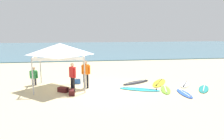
{
  "coord_description": "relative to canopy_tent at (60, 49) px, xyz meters",
  "views": [
    {
      "loc": [
        -1.53,
        -13.21,
        3.58
      ],
      "look_at": [
        0.66,
        1.01,
        1.0
      ],
      "focal_mm": 36.65,
      "sensor_mm": 36.0,
      "label": 1
    }
  ],
  "objects": [
    {
      "name": "ground_plane",
      "position": [
        2.55,
        -0.91,
        -2.39
      ],
      "size": [
        80.0,
        80.0,
        0.0
      ],
      "primitive_type": "plane",
      "color": "beige"
    },
    {
      "name": "sea",
      "position": [
        2.55,
        29.33,
        -2.34
      ],
      "size": [
        80.0,
        36.0,
        0.1
      ],
      "primitive_type": "cube",
      "color": "teal",
      "rests_on": "ground"
    },
    {
      "name": "canopy_tent",
      "position": [
        0.0,
        0.0,
        0.0
      ],
      "size": [
        2.95,
        2.95,
        2.75
      ],
      "color": "#B7B7BC",
      "rests_on": "ground"
    },
    {
      "name": "surfboard_white",
      "position": [
        7.91,
        -0.58,
        -2.35
      ],
      "size": [
        1.41,
        1.78,
        0.19
      ],
      "color": "white",
      "rests_on": "ground"
    },
    {
      "name": "surfboard_yellow",
      "position": [
        6.41,
        0.13,
        -2.35
      ],
      "size": [
        1.91,
        2.58,
        0.19
      ],
      "color": "yellow",
      "rests_on": "ground"
    },
    {
      "name": "surfboard_blue",
      "position": [
        6.9,
        -2.54,
        -2.35
      ],
      "size": [
        0.63,
        1.93,
        0.19
      ],
      "color": "blue",
      "rests_on": "ground"
    },
    {
      "name": "surfboard_cyan",
      "position": [
        4.66,
        -1.28,
        -2.35
      ],
      "size": [
        2.5,
        1.65,
        0.19
      ],
      "color": "#23B2CC",
      "rests_on": "ground"
    },
    {
      "name": "surfboard_teal",
      "position": [
        8.52,
        -1.78,
        -2.35
      ],
      "size": [
        1.58,
        2.01,
        0.19
      ],
      "color": "#19847F",
      "rests_on": "ground"
    },
    {
      "name": "surfboard_lime",
      "position": [
        6.17,
        -1.61,
        -2.35
      ],
      "size": [
        1.07,
        2.02,
        0.19
      ],
      "color": "#7AD12D",
      "rests_on": "ground"
    },
    {
      "name": "surfboard_black",
      "position": [
        4.93,
        0.5,
        -2.35
      ],
      "size": [
        2.3,
        1.72,
        0.19
      ],
      "color": "black",
      "rests_on": "ground"
    },
    {
      "name": "person_red",
      "position": [
        0.73,
        -1.26,
        -1.4
      ],
      "size": [
        0.39,
        0.46,
        1.71
      ],
      "color": "black",
      "rests_on": "ground"
    },
    {
      "name": "person_orange",
      "position": [
        1.52,
        -0.42,
        -1.4
      ],
      "size": [
        0.53,
        0.32,
        1.71
      ],
      "color": "black",
      "rests_on": "ground"
    },
    {
      "name": "person_green",
      "position": [
        -1.78,
        0.88,
        -1.73
      ],
      "size": [
        0.54,
        0.3,
        1.2
      ],
      "color": "#383842",
      "rests_on": "ground"
    },
    {
      "name": "gear_bag_near_tent",
      "position": [
        0.67,
        -1.72,
        -2.25
      ],
      "size": [
        0.35,
        0.62,
        0.28
      ],
      "primitive_type": "cube",
      "rotation": [
        0.0,
        0.0,
        1.63
      ],
      "color": "#4C1919",
      "rests_on": "ground"
    },
    {
      "name": "gear_bag_by_pole",
      "position": [
        0.17,
        -1.1,
        -2.25
      ],
      "size": [
        0.67,
        0.61,
        0.28
      ],
      "primitive_type": "cube",
      "rotation": [
        0.0,
        0.0,
        2.52
      ],
      "color": "#4C1919",
      "rests_on": "ground"
    },
    {
      "name": "cooler_box",
      "position": [
        0.96,
        0.91,
        -2.19
      ],
      "size": [
        0.5,
        0.36,
        0.39
      ],
      "color": "#2D60B7",
      "rests_on": "ground"
    }
  ]
}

